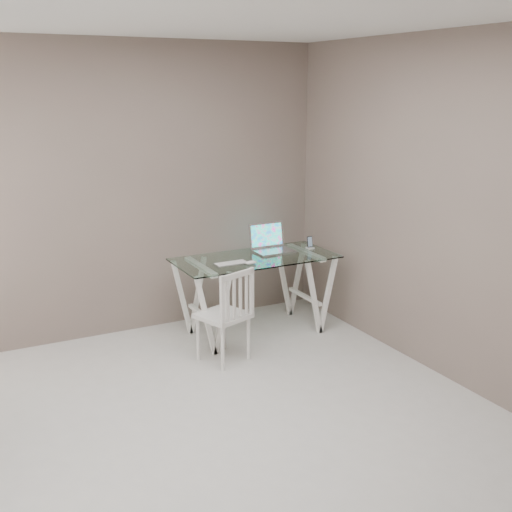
% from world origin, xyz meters
% --- Properties ---
extents(room, '(4.50, 4.52, 2.71)m').
position_xyz_m(room, '(-0.06, 0.02, 1.72)').
color(room, beige).
rests_on(room, ground).
extents(desk, '(1.50, 0.70, 0.75)m').
position_xyz_m(desk, '(1.07, 1.62, 0.38)').
color(desk, silver).
rests_on(desk, ground).
extents(chair, '(0.48, 0.48, 0.83)m').
position_xyz_m(chair, '(0.57, 1.13, 0.46)').
color(chair, silver).
rests_on(chair, ground).
extents(laptop, '(0.37, 0.30, 0.26)m').
position_xyz_m(laptop, '(1.32, 1.78, 0.81)').
color(laptop, '#B7B7BB').
rests_on(laptop, desk).
extents(keyboard, '(0.31, 0.13, 0.01)m').
position_xyz_m(keyboard, '(0.78, 1.52, 0.75)').
color(keyboard, silver).
rests_on(keyboard, desk).
extents(mouse, '(0.10, 0.06, 0.03)m').
position_xyz_m(mouse, '(0.93, 1.43, 0.76)').
color(mouse, white).
rests_on(mouse, desk).
extents(phone_dock, '(0.07, 0.07, 0.12)m').
position_xyz_m(phone_dock, '(1.70, 1.67, 0.78)').
color(phone_dock, white).
rests_on(phone_dock, desk).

